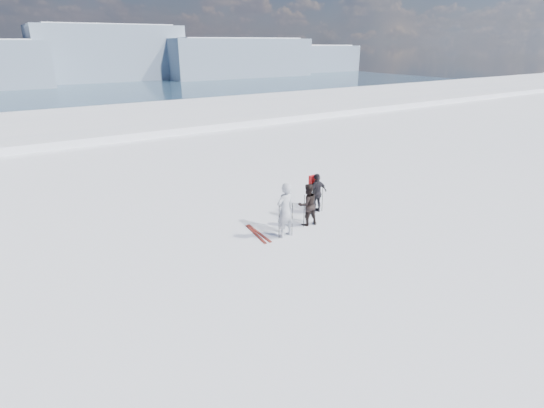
{
  "coord_description": "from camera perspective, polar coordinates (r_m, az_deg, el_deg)",
  "views": [
    {
      "loc": [
        -8.84,
        -7.69,
        6.42
      ],
      "look_at": [
        -1.89,
        3.0,
        1.54
      ],
      "focal_mm": 28.0,
      "sensor_mm": 36.0,
      "label": 1
    }
  ],
  "objects": [
    {
      "name": "backpack",
      "position": [
        16.82,
        5.65,
        5.05
      ],
      "size": [
        0.35,
        0.2,
        0.47
      ],
      "primitive_type": "cube",
      "rotation": [
        0.0,
        0.0,
        3.15
      ],
      "color": "red",
      "rests_on": "skier_pack"
    },
    {
      "name": "ski_poles",
      "position": [
        15.76,
        4.39,
        -0.71
      ],
      "size": [
        2.93,
        1.28,
        1.37
      ],
      "color": "black",
      "rests_on": "ground"
    },
    {
      "name": "lake_basin",
      "position": [
        40.81,
        -18.76,
        1.33
      ],
      "size": [
        820.0,
        820.0,
        71.62
      ],
      "color": "white",
      "rests_on": "ground"
    },
    {
      "name": "far_mountain_range",
      "position": [
        464.27,
        -29.61,
        16.69
      ],
      "size": [
        770.0,
        110.0,
        53.0
      ],
      "color": "slate",
      "rests_on": "ground"
    },
    {
      "name": "skier_dark",
      "position": [
        15.74,
        4.79,
        -0.07
      ],
      "size": [
        0.86,
        0.72,
        1.6
      ],
      "primitive_type": "imported",
      "rotation": [
        0.0,
        0.0,
        2.99
      ],
      "color": "black",
      "rests_on": "ground"
    },
    {
      "name": "skis_loose",
      "position": [
        15.2,
        -1.97,
        -4.0
      ],
      "size": [
        0.39,
        1.7,
        0.03
      ],
      "color": "black",
      "rests_on": "ground"
    },
    {
      "name": "skier_grey",
      "position": [
        14.65,
        1.76,
        -0.85
      ],
      "size": [
        0.79,
        0.58,
        1.97
      ],
      "primitive_type": "imported",
      "rotation": [
        0.0,
        0.0,
        3.3
      ],
      "color": "#A0A4AF",
      "rests_on": "ground"
    },
    {
      "name": "skier_pack",
      "position": [
        16.95,
        6.06,
        1.47
      ],
      "size": [
        0.95,
        0.4,
        1.61
      ],
      "primitive_type": "imported",
      "rotation": [
        0.0,
        0.0,
        3.15
      ],
      "color": "black",
      "rests_on": "ground"
    }
  ]
}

